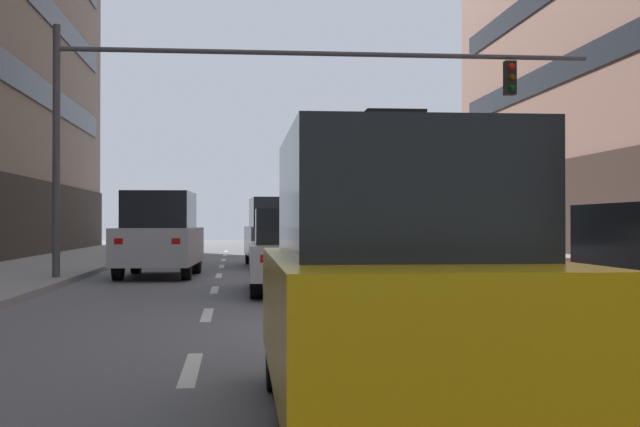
{
  "coord_description": "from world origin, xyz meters",
  "views": [
    {
      "loc": [
        -2.95,
        -11.55,
        1.42
      ],
      "look_at": [
        0.16,
        20.11,
        1.76
      ],
      "focal_mm": 48.95,
      "sensor_mm": 36.0,
      "label": 1
    }
  ],
  "objects_px": {
    "taxi_driving_5": "(395,279)",
    "car_driving_6": "(277,232)",
    "car_driving_0": "(160,235)",
    "taxi_driving_1": "(342,238)",
    "pedestrian_0": "(635,234)",
    "taxi_driving_2": "(169,241)",
    "car_driving_4": "(296,252)",
    "traffic_signal_0": "(244,98)"
  },
  "relations": [
    {
      "from": "pedestrian_0",
      "to": "taxi_driving_1",
      "type": "bearing_deg",
      "value": 133.77
    },
    {
      "from": "taxi_driving_2",
      "to": "car_driving_4",
      "type": "height_order",
      "value": "taxi_driving_2"
    },
    {
      "from": "taxi_driving_2",
      "to": "car_driving_6",
      "type": "bearing_deg",
      "value": -26.34
    },
    {
      "from": "taxi_driving_1",
      "to": "pedestrian_0",
      "type": "xyz_separation_m",
      "value": [
        8.6,
        -8.98,
        0.25
      ]
    },
    {
      "from": "traffic_signal_0",
      "to": "car_driving_6",
      "type": "bearing_deg",
      "value": 81.25
    },
    {
      "from": "car_driving_0",
      "to": "car_driving_6",
      "type": "height_order",
      "value": "car_driving_6"
    },
    {
      "from": "taxi_driving_2",
      "to": "car_driving_4",
      "type": "xyz_separation_m",
      "value": [
        3.49,
        -12.67,
        0.05
      ]
    },
    {
      "from": "car_driving_0",
      "to": "taxi_driving_1",
      "type": "relative_size",
      "value": 1.09
    },
    {
      "from": "car_driving_0",
      "to": "taxi_driving_2",
      "type": "bearing_deg",
      "value": 92.31
    },
    {
      "from": "car_driving_4",
      "to": "taxi_driving_5",
      "type": "bearing_deg",
      "value": -90.51
    },
    {
      "from": "car_driving_0",
      "to": "car_driving_6",
      "type": "distance_m",
      "value": 6.29
    },
    {
      "from": "car_driving_0",
      "to": "pedestrian_0",
      "type": "xyz_separation_m",
      "value": [
        15.08,
        4.3,
        -0.07
      ]
    },
    {
      "from": "car_driving_4",
      "to": "car_driving_6",
      "type": "relative_size",
      "value": 0.97
    },
    {
      "from": "taxi_driving_1",
      "to": "taxi_driving_5",
      "type": "height_order",
      "value": "taxi_driving_5"
    },
    {
      "from": "taxi_driving_1",
      "to": "taxi_driving_5",
      "type": "xyz_separation_m",
      "value": [
        -3.38,
        -30.35,
        0.24
      ]
    },
    {
      "from": "car_driving_4",
      "to": "traffic_signal_0",
      "type": "relative_size",
      "value": 0.35
    },
    {
      "from": "traffic_signal_0",
      "to": "pedestrian_0",
      "type": "bearing_deg",
      "value": 26.65
    },
    {
      "from": "car_driving_0",
      "to": "taxi_driving_2",
      "type": "distance_m",
      "value": 7.14
    },
    {
      "from": "car_driving_6",
      "to": "car_driving_0",
      "type": "bearing_deg",
      "value": -122.02
    },
    {
      "from": "car_driving_0",
      "to": "car_driving_4",
      "type": "height_order",
      "value": "car_driving_0"
    },
    {
      "from": "pedestrian_0",
      "to": "traffic_signal_0",
      "type": "bearing_deg",
      "value": -153.35
    },
    {
      "from": "taxi_driving_2",
      "to": "car_driving_6",
      "type": "height_order",
      "value": "car_driving_6"
    },
    {
      "from": "car_driving_4",
      "to": "traffic_signal_0",
      "type": "bearing_deg",
      "value": 106.97
    },
    {
      "from": "pedestrian_0",
      "to": "car_driving_4",
      "type": "bearing_deg",
      "value": -140.38
    },
    {
      "from": "taxi_driving_1",
      "to": "taxi_driving_2",
      "type": "relative_size",
      "value": 1.0
    },
    {
      "from": "car_driving_0",
      "to": "car_driving_6",
      "type": "relative_size",
      "value": 1.0
    },
    {
      "from": "pedestrian_0",
      "to": "car_driving_0",
      "type": "bearing_deg",
      "value": -164.1
    },
    {
      "from": "car_driving_6",
      "to": "pedestrian_0",
      "type": "height_order",
      "value": "car_driving_6"
    },
    {
      "from": "car_driving_0",
      "to": "car_driving_4",
      "type": "xyz_separation_m",
      "value": [
        3.2,
        -5.54,
        -0.27
      ]
    },
    {
      "from": "car_driving_0",
      "to": "traffic_signal_0",
      "type": "relative_size",
      "value": 0.36
    },
    {
      "from": "car_driving_0",
      "to": "taxi_driving_5",
      "type": "xyz_separation_m",
      "value": [
        3.1,
        -17.07,
        -0.09
      ]
    },
    {
      "from": "taxi_driving_1",
      "to": "pedestrian_0",
      "type": "relative_size",
      "value": 2.73
    },
    {
      "from": "traffic_signal_0",
      "to": "pedestrian_0",
      "type": "xyz_separation_m",
      "value": [
        12.9,
        6.48,
        -3.38
      ]
    },
    {
      "from": "car_driving_0",
      "to": "taxi_driving_1",
      "type": "xyz_separation_m",
      "value": [
        6.48,
        13.27,
        -0.32
      ]
    },
    {
      "from": "taxi_driving_5",
      "to": "car_driving_6",
      "type": "distance_m",
      "value": 22.41
    },
    {
      "from": "car_driving_6",
      "to": "traffic_signal_0",
      "type": "xyz_separation_m",
      "value": [
        -1.16,
        -7.52,
        3.31
      ]
    },
    {
      "from": "car_driving_0",
      "to": "car_driving_6",
      "type": "bearing_deg",
      "value": 57.98
    },
    {
      "from": "car_driving_4",
      "to": "taxi_driving_5",
      "type": "relative_size",
      "value": 1.07
    },
    {
      "from": "traffic_signal_0",
      "to": "pedestrian_0",
      "type": "height_order",
      "value": "traffic_signal_0"
    },
    {
      "from": "car_driving_0",
      "to": "traffic_signal_0",
      "type": "xyz_separation_m",
      "value": [
        2.18,
        -2.18,
        3.31
      ]
    },
    {
      "from": "car_driving_6",
      "to": "pedestrian_0",
      "type": "xyz_separation_m",
      "value": [
        11.75,
        -1.04,
        -0.07
      ]
    },
    {
      "from": "taxi_driving_5",
      "to": "pedestrian_0",
      "type": "xyz_separation_m",
      "value": [
        11.98,
        21.37,
        0.02
      ]
    }
  ]
}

